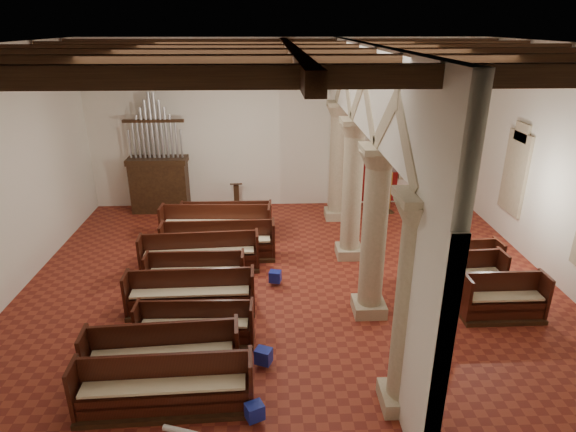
# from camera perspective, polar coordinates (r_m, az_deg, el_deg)

# --- Properties ---
(floor) EXTENTS (14.00, 14.00, 0.00)m
(floor) POSITION_cam_1_polar(r_m,az_deg,el_deg) (12.97, 0.31, -7.86)
(floor) COLOR maroon
(floor) RESTS_ON ground
(ceiling) EXTENTS (14.00, 14.00, 0.00)m
(ceiling) POSITION_cam_1_polar(r_m,az_deg,el_deg) (11.26, 0.37, 19.68)
(ceiling) COLOR black
(ceiling) RESTS_ON wall_back
(wall_back) EXTENTS (14.00, 0.02, 6.00)m
(wall_back) POSITION_cam_1_polar(r_m,az_deg,el_deg) (17.59, -0.57, 10.66)
(wall_back) COLOR white
(wall_back) RESTS_ON floor
(wall_front) EXTENTS (14.00, 0.02, 6.00)m
(wall_front) POSITION_cam_1_polar(r_m,az_deg,el_deg) (6.29, 2.87, -11.31)
(wall_front) COLOR white
(wall_front) RESTS_ON floor
(wall_right) EXTENTS (0.02, 12.00, 6.00)m
(wall_right) POSITION_cam_1_polar(r_m,az_deg,el_deg) (13.96, 30.51, 4.58)
(wall_right) COLOR white
(wall_right) RESTS_ON floor
(ceiling_beams) EXTENTS (13.80, 11.80, 0.30)m
(ceiling_beams) POSITION_cam_1_polar(r_m,az_deg,el_deg) (11.27, 0.37, 18.76)
(ceiling_beams) COLOR #3D2713
(ceiling_beams) RESTS_ON wall_back
(arcade) EXTENTS (0.90, 11.90, 6.00)m
(arcade) POSITION_cam_1_polar(r_m,az_deg,el_deg) (11.83, 9.16, 7.57)
(arcade) COLOR #BFAD8E
(arcade) RESTS_ON floor
(window_right_b) EXTENTS (0.03, 1.00, 2.20)m
(window_right_b) POSITION_cam_1_polar(r_m,az_deg,el_deg) (16.22, 25.43, 4.62)
(window_right_b) COLOR #2E694B
(window_right_b) RESTS_ON wall_right
(window_back) EXTENTS (1.00, 0.03, 2.20)m
(window_back) POSITION_cam_1_polar(r_m,az_deg,el_deg) (18.57, 15.21, 7.98)
(window_back) COLOR #2E694B
(window_back) RESTS_ON wall_back
(pipe_organ) EXTENTS (2.10, 0.85, 4.40)m
(pipe_organ) POSITION_cam_1_polar(r_m,az_deg,el_deg) (17.94, -15.07, 4.76)
(pipe_organ) COLOR #3D2713
(pipe_organ) RESTS_ON floor
(lectern) EXTENTS (0.46, 0.46, 1.08)m
(lectern) POSITION_cam_1_polar(r_m,az_deg,el_deg) (17.82, -6.11, 2.16)
(lectern) COLOR #331910
(lectern) RESTS_ON floor
(dossal_curtain) EXTENTS (1.80, 0.07, 2.17)m
(dossal_curtain) POSITION_cam_1_polar(r_m,az_deg,el_deg) (18.40, 10.46, 4.91)
(dossal_curtain) COLOR maroon
(dossal_curtain) RESTS_ON floor
(processional_banner) EXTENTS (0.61, 0.78, 2.68)m
(processional_banner) POSITION_cam_1_polar(r_m,az_deg,el_deg) (17.69, 12.11, 2.96)
(processional_banner) COLOR #3D2713
(processional_banner) RESTS_ON floor
(hymnal_box_a) EXTENTS (0.37, 0.35, 0.30)m
(hymnal_box_a) POSITION_cam_1_polar(r_m,az_deg,el_deg) (8.93, -3.97, -22.09)
(hymnal_box_a) COLOR navy
(hymnal_box_a) RESTS_ON floor
(hymnal_box_b) EXTENTS (0.39, 0.36, 0.31)m
(hymnal_box_b) POSITION_cam_1_polar(r_m,az_deg,el_deg) (10.02, -2.92, -16.22)
(hymnal_box_b) COLOR navy
(hymnal_box_b) RESTS_ON floor
(hymnal_box_c) EXTENTS (0.35, 0.31, 0.30)m
(hymnal_box_c) POSITION_cam_1_polar(r_m,az_deg,el_deg) (12.73, -1.54, -7.18)
(hymnal_box_c) COLOR navy
(hymnal_box_c) RESTS_ON floor
(tube_heater_b) EXTENTS (0.87, 0.14, 0.09)m
(tube_heater_b) POSITION_cam_1_polar(r_m,az_deg,el_deg) (9.80, -10.09, -18.39)
(tube_heater_b) COLOR white
(tube_heater_b) RESTS_ON floor
(nave_pew_0) EXTENTS (3.13, 0.84, 1.08)m
(nave_pew_0) POSITION_cam_1_polar(r_m,az_deg,el_deg) (9.31, -14.33, -19.77)
(nave_pew_0) COLOR #3D2713
(nave_pew_0) RESTS_ON floor
(nave_pew_1) EXTENTS (2.96, 0.95, 1.13)m
(nave_pew_1) POSITION_cam_1_polar(r_m,az_deg,el_deg) (9.99, -14.50, -16.33)
(nave_pew_1) COLOR #3D2713
(nave_pew_1) RESTS_ON floor
(nave_pew_2) EXTENTS (2.51, 0.69, 0.96)m
(nave_pew_2) POSITION_cam_1_polar(r_m,az_deg,el_deg) (10.78, -10.89, -13.15)
(nave_pew_2) COLOR #3D2713
(nave_pew_2) RESTS_ON floor
(nave_pew_3) EXTENTS (3.02, 0.79, 1.07)m
(nave_pew_3) POSITION_cam_1_polar(r_m,az_deg,el_deg) (11.80, -11.41, -9.65)
(nave_pew_3) COLOR #3D2713
(nave_pew_3) RESTS_ON floor
(nave_pew_4) EXTENTS (2.53, 0.67, 0.99)m
(nave_pew_4) POSITION_cam_1_polar(r_m,az_deg,el_deg) (12.77, -10.87, -7.12)
(nave_pew_4) COLOR #3D2713
(nave_pew_4) RESTS_ON floor
(nave_pew_5) EXTENTS (3.29, 0.92, 1.08)m
(nave_pew_5) POSITION_cam_1_polar(r_m,az_deg,el_deg) (13.62, -10.36, -5.00)
(nave_pew_5) COLOR #3D2713
(nave_pew_5) RESTS_ON floor
(nave_pew_6) EXTENTS (3.29, 0.82, 1.13)m
(nave_pew_6) POSITION_cam_1_polar(r_m,az_deg,el_deg) (14.18, -8.21, -3.66)
(nave_pew_6) COLOR #3D2713
(nave_pew_6) RESTS_ON floor
(nave_pew_7) EXTENTS (3.48, 0.90, 1.13)m
(nave_pew_7) POSITION_cam_1_polar(r_m,az_deg,el_deg) (15.41, -8.51, -1.52)
(nave_pew_7) COLOR #3D2713
(nave_pew_7) RESTS_ON floor
(nave_pew_8) EXTENTS (2.97, 0.68, 1.01)m
(nave_pew_8) POSITION_cam_1_polar(r_m,az_deg,el_deg) (15.97, -7.29, -0.75)
(nave_pew_8) COLOR #3D2713
(nave_pew_8) RESTS_ON floor
(aisle_pew_0) EXTENTS (1.91, 0.75, 1.11)m
(aisle_pew_0) POSITION_cam_1_polar(r_m,az_deg,el_deg) (12.41, 24.06, -9.45)
(aisle_pew_0) COLOR #3D2713
(aisle_pew_0) RESTS_ON floor
(aisle_pew_1) EXTENTS (2.20, 0.89, 1.12)m
(aisle_pew_1) POSITION_cam_1_polar(r_m,az_deg,el_deg) (13.05, 19.73, -7.18)
(aisle_pew_1) COLOR #3D2713
(aisle_pew_1) RESTS_ON floor
(aisle_pew_2) EXTENTS (2.18, 0.87, 1.11)m
(aisle_pew_2) POSITION_cam_1_polar(r_m,az_deg,el_deg) (13.65, 19.57, -5.84)
(aisle_pew_2) COLOR #3D2713
(aisle_pew_2) RESTS_ON floor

